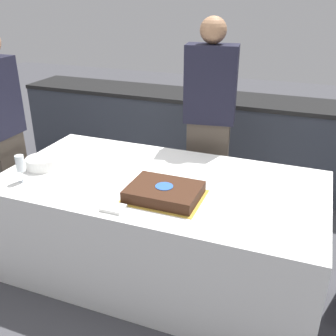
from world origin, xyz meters
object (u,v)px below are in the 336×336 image
(wine_glass, at_px, (20,164))
(person_cutting_cake, at_px, (209,124))
(cake, at_px, (164,192))
(plate_stack, at_px, (42,163))
(person_seated_left, at_px, (2,135))

(wine_glass, distance_m, person_cutting_cake, 1.50)
(cake, distance_m, person_cutting_cake, 1.01)
(cake, xyz_separation_m, plate_stack, (-0.99, 0.09, 0.00))
(wine_glass, height_order, person_seated_left, person_seated_left)
(plate_stack, relative_size, person_seated_left, 0.13)
(person_cutting_cake, distance_m, person_seated_left, 1.63)
(plate_stack, bearing_deg, cake, -5.18)
(plate_stack, distance_m, person_seated_left, 0.48)
(wine_glass, xyz_separation_m, person_cutting_cake, (0.97, 1.14, 0.04))
(cake, height_order, person_seated_left, person_seated_left)
(cake, height_order, wine_glass, wine_glass)
(cake, distance_m, person_seated_left, 1.45)
(plate_stack, distance_m, person_cutting_cake, 1.35)
(person_cutting_cake, relative_size, person_seated_left, 1.03)
(plate_stack, bearing_deg, person_seated_left, 164.27)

